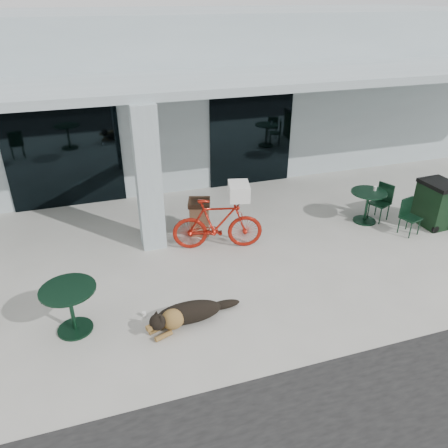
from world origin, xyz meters
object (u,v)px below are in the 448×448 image
object	(u,v)px
cafe_table_near	(72,310)
cafe_table_far	(367,207)
cafe_chair_far_b	(380,203)
bicycle	(218,224)
cafe_chair_far_a	(411,217)
wheeled_bin	(436,204)
dog	(189,311)
trash_receptacle	(200,217)

from	to	relation	value
cafe_table_near	cafe_table_far	xyz separation A→B (m)	(6.83, 1.90, -0.03)
cafe_table_near	cafe_chair_far_b	size ratio (longest dim) A/B	0.98
bicycle	cafe_chair_far_a	bearing A→B (deg)	-86.45
bicycle	cafe_table_far	bearing A→B (deg)	-75.34
cafe_chair_far_b	wheeled_bin	size ratio (longest dim) A/B	0.84
dog	cafe_chair_far_a	world-z (taller)	cafe_chair_far_a
cafe_chair_far_a	wheeled_bin	distance (m)	0.91
cafe_table_near	cafe_chair_far_b	bearing A→B (deg)	14.70
cafe_chair_far_a	cafe_chair_far_b	size ratio (longest dim) A/B	0.93
trash_receptacle	cafe_table_far	bearing A→B (deg)	-9.62
trash_receptacle	bicycle	bearing A→B (deg)	-75.26
cafe_table_near	trash_receptacle	world-z (taller)	cafe_table_near
bicycle	trash_receptacle	bearing A→B (deg)	28.11
bicycle	cafe_table_near	distance (m)	3.54
cafe_table_near	trash_receptacle	bearing A→B (deg)	42.23
bicycle	cafe_table_near	size ratio (longest dim) A/B	2.17
cafe_table_far	cafe_chair_far_a	distance (m)	1.03
bicycle	wheeled_bin	distance (m)	5.29
cafe_chair_far_b	trash_receptacle	xyz separation A→B (m)	(-4.34, 0.69, -0.04)
cafe_table_far	wheeled_bin	size ratio (longest dim) A/B	0.77
cafe_table_near	trash_receptacle	size ratio (longest dim) A/B	1.08
bicycle	wheeled_bin	xyz separation A→B (m)	(5.26, -0.53, -0.04)
trash_receptacle	cafe_chair_far_b	bearing A→B (deg)	-9.05
trash_receptacle	wheeled_bin	distance (m)	5.61
cafe_table_far	bicycle	bearing A→B (deg)	-178.71
cafe_table_near	wheeled_bin	bearing A→B (deg)	8.80
cafe_table_far	cafe_table_near	bearing A→B (deg)	-164.46
dog	wheeled_bin	xyz separation A→B (m)	(6.44, 1.67, 0.33)
cafe_table_far	cafe_chair_far_b	bearing A→B (deg)	-2.46
bicycle	dog	size ratio (longest dim) A/B	1.50
cafe_table_near	cafe_table_far	world-z (taller)	cafe_table_near
trash_receptacle	cafe_table_near	bearing A→B (deg)	-137.77
dog	cafe_table_near	world-z (taller)	cafe_table_near
dog	cafe_chair_far_a	xyz separation A→B (m)	(5.57, 1.44, 0.21)
dog	cafe_chair_far_b	world-z (taller)	cafe_chair_far_b
bicycle	cafe_chair_far_a	distance (m)	4.46
cafe_chair_far_a	trash_receptacle	bearing A→B (deg)	146.30
dog	cafe_table_far	size ratio (longest dim) A/B	1.54
cafe_table_far	cafe_chair_far_a	xyz separation A→B (m)	(0.60, -0.85, 0.03)
dog	trash_receptacle	bearing A→B (deg)	51.75
cafe_chair_far_a	wheeled_bin	world-z (taller)	wheeled_bin
dog	cafe_chair_far_a	bearing A→B (deg)	-5.47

